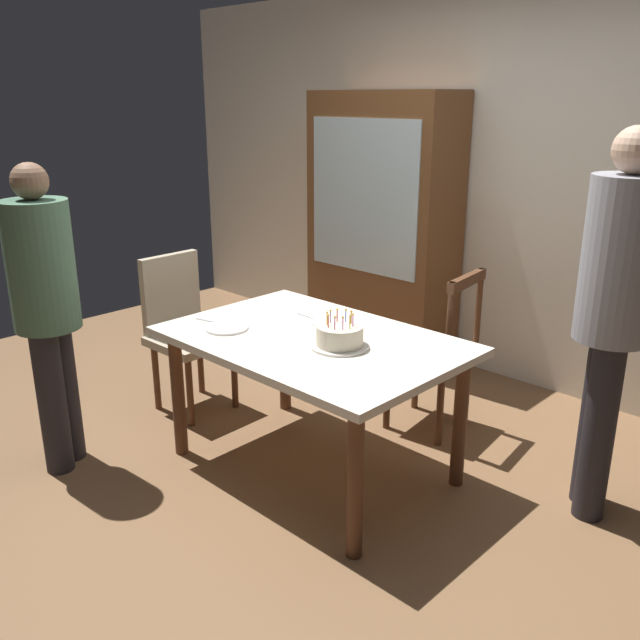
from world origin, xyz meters
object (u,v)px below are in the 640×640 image
person_celebrant (46,303)px  plate_far_side (332,322)px  plate_near_celebrant (227,328)px  person_guest (614,306)px  birthday_cake (340,337)px  china_cabinet (382,228)px  chair_upholstered (183,324)px  chair_spindle_back (434,354)px  dining_table (313,354)px

person_celebrant → plate_far_side: bearing=50.5°
plate_near_celebrant → plate_far_side: size_ratio=1.00×
plate_near_celebrant → person_guest: 1.83m
birthday_cake → plate_far_side: birthday_cake is taller
birthday_cake → plate_near_celebrant: bearing=-160.5°
plate_near_celebrant → person_celebrant: (-0.58, -0.66, 0.16)m
birthday_cake → plate_near_celebrant: birthday_cake is taller
birthday_cake → plate_near_celebrant: size_ratio=1.27×
person_celebrant → person_guest: (2.17, 1.53, 0.11)m
china_cabinet → plate_near_celebrant: bearing=-76.4°
plate_near_celebrant → chair_upholstered: 0.78m
birthday_cake → plate_near_celebrant: 0.63m
birthday_cake → china_cabinet: bearing=123.0°
chair_spindle_back → china_cabinet: china_cabinet is taller
chair_upholstered → dining_table: bearing=-0.1°
dining_table → person_celebrant: 1.34m
person_guest → plate_far_side: bearing=-161.3°
china_cabinet → chair_upholstered: bearing=-100.4°
dining_table → person_celebrant: person_celebrant is taller
plate_far_side → dining_table: bearing=-71.7°
birthday_cake → china_cabinet: (-1.02, 1.57, 0.17)m
plate_far_side → china_cabinet: 1.55m
chair_upholstered → person_celebrant: size_ratio=0.60×
dining_table → plate_far_side: (-0.07, 0.22, 0.10)m
person_guest → china_cabinet: 2.21m
dining_table → plate_far_side: plate_far_side is taller
chair_upholstered → person_guest: 2.44m
plate_far_side → chair_upholstered: bearing=-168.2°
chair_spindle_back → birthday_cake: bearing=-88.7°
dining_table → plate_near_celebrant: 0.47m
plate_far_side → chair_spindle_back: (0.24, 0.59, -0.28)m
dining_table → birthday_cake: (0.19, -0.01, 0.14)m
dining_table → person_guest: person_guest is taller
chair_spindle_back → person_celebrant: size_ratio=0.60×
dining_table → chair_upholstered: bearing=179.9°
dining_table → plate_near_celebrant: (-0.40, -0.22, 0.10)m
chair_spindle_back → china_cabinet: 1.34m
birthday_cake → plate_far_side: (-0.26, 0.23, -0.05)m
birthday_cake → person_guest: 1.21m
dining_table → china_cabinet: 1.79m
plate_far_side → chair_spindle_back: chair_spindle_back is taller
chair_spindle_back → person_celebrant: bearing=-124.2°
plate_far_side → chair_spindle_back: bearing=67.6°
birthday_cake → person_guest: size_ratio=0.16×
birthday_cake → chair_upholstered: bearing=179.4°
plate_near_celebrant → person_guest: person_guest is taller
person_celebrant → chair_spindle_back: bearing=55.8°
china_cabinet → chair_spindle_back: bearing=-36.6°
dining_table → china_cabinet: china_cabinet is taller
birthday_cake → china_cabinet: 1.88m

